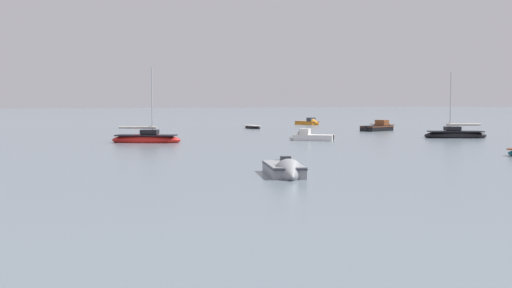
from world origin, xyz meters
name	(u,v)px	position (x,y,z in m)	size (l,w,h in m)	color
rowboat_moored_0	(253,127)	(32.46, 71.04, 0.16)	(1.28, 3.70, 0.58)	black
sailboat_moored_0	(146,139)	(10.96, 50.00, 0.29)	(6.04, 4.90, 6.74)	red
sailboat_moored_1	(455,135)	(39.65, 42.45, 0.29)	(6.18, 4.57, 6.76)	black
motorboat_moored_1	(310,123)	(46.92, 79.12, 0.25)	(2.61, 4.61, 1.66)	orange
rowboat_moored_3	(382,126)	(50.22, 65.88, 0.17)	(1.46, 4.00, 0.63)	navy
motorboat_moored_3	(307,138)	(24.78, 45.99, 0.24)	(3.95, 3.98, 1.58)	white
motorboat_moored_4	(286,172)	(9.08, 23.69, 0.20)	(2.94, 4.54, 1.47)	gray
motorboat_moored_5	(381,128)	(43.18, 57.77, 0.30)	(5.45, 3.08, 1.97)	black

